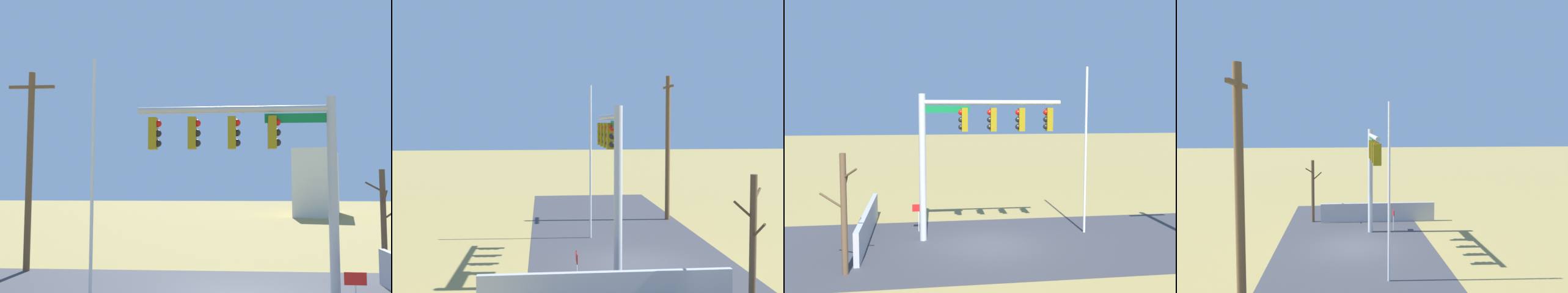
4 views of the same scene
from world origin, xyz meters
TOP-DOWN VIEW (x-y plane):
  - signal_mast at (0.73, -0.94)m, footprint 5.86×0.43m
  - flagpole at (-4.35, -1.20)m, footprint 0.10×0.10m
  - utility_pole at (-8.38, 3.53)m, footprint 1.90×0.26m
  - bare_tree at (5.22, 2.52)m, footprint 1.27×1.02m
  - open_sign at (2.82, -2.36)m, footprint 0.56×0.04m
  - distant_building at (9.93, 37.60)m, footprint 7.10×11.65m

SIDE VIEW (x-z plane):
  - open_sign at x=2.82m, z-range 0.30..1.52m
  - bare_tree at x=5.22m, z-range 0.06..4.05m
  - flagpole at x=-4.35m, z-range 0.00..7.20m
  - distant_building at x=9.93m, z-range 0.00..7.23m
  - utility_pole at x=-8.38m, z-range 0.16..8.21m
  - signal_mast at x=0.73m, z-range 1.31..7.33m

